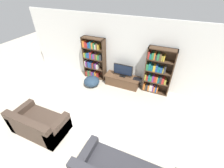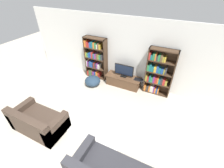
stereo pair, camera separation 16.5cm
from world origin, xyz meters
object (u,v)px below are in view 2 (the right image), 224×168
Objects in this scene: laptop at (138,79)px; television at (124,70)px; beanbag_ottoman at (93,81)px; couch_left_sectional at (38,122)px; bookshelf_left at (95,58)px; tv_stand at (123,81)px; bookshelf_right at (158,73)px.

television is at bearing -177.41° from laptop.
laptop reaches higher than beanbag_ottoman.
television is 3.37m from couch_left_sectional.
bookshelf_left is 1.50m from tv_stand.
television is (1.34, -0.13, -0.17)m from bookshelf_left.
bookshelf_right is 2.80× the size of beanbag_ottoman.
bookshelf_right reaches higher than television.
bookshelf_right is 1.40m from tv_stand.
laptop is at bearing 2.59° from television.
television is 0.51× the size of couch_left_sectional.
bookshelf_left is 2.30× the size of television.
couch_left_sectional is at bearing -122.30° from laptop.
laptop is at bearing 17.70° from beanbag_ottoman.
laptop is at bearing -3.06° from bookshelf_left.
tv_stand is 3.34m from couch_left_sectional.
laptop is (-0.65, -0.11, -0.40)m from bookshelf_right.
laptop is at bearing 3.17° from tv_stand.
television is at bearing 90.00° from tv_stand.
bookshelf_right reaches higher than tv_stand.
television is 0.65m from laptop.
laptop is 0.52× the size of beanbag_ottoman.
couch_left_sectional is (-0.00, -3.19, -0.59)m from bookshelf_left.
laptop is (1.95, -0.10, -0.43)m from bookshelf_left.
television reaches higher than couch_left_sectional.
beanbag_ottoman is (-2.38, -0.66, -0.65)m from bookshelf_right.
bookshelf_right is at bearing 6.08° from television.
bookshelf_left is at bearing 174.17° from tv_stand.
tv_stand is at bearing -5.83° from bookshelf_left.
couch_left_sectional is 2.40× the size of beanbag_ottoman.
television is at bearing 66.18° from couch_left_sectional.
laptop is at bearing 57.70° from couch_left_sectional.
tv_stand is 4.27× the size of laptop.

